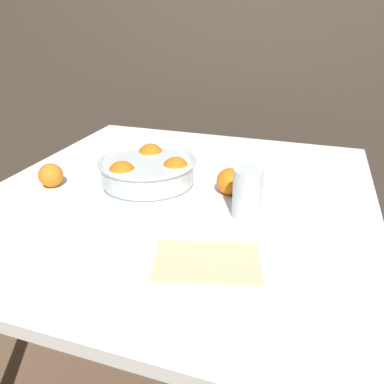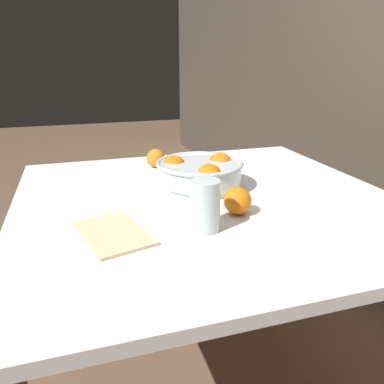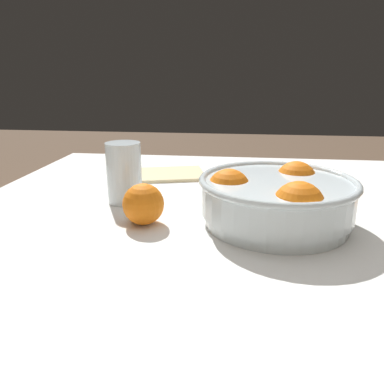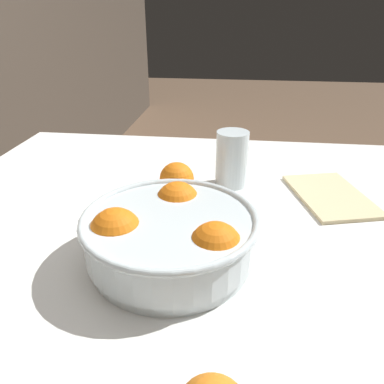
# 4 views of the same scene
# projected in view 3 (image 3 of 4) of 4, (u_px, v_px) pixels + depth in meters

# --- Properties ---
(dining_table) EXTENTS (1.06, 1.10, 0.75)m
(dining_table) POSITION_uv_depth(u_px,v_px,m) (221.00, 258.00, 0.72)
(dining_table) COLOR white
(dining_table) RESTS_ON ground_plane
(fruit_bowl) EXTENTS (0.28, 0.28, 0.10)m
(fruit_bowl) POSITION_uv_depth(u_px,v_px,m) (276.00, 198.00, 0.66)
(fruit_bowl) COLOR silver
(fruit_bowl) RESTS_ON dining_table
(juice_glass) EXTENTS (0.07, 0.07, 0.13)m
(juice_glass) POSITION_uv_depth(u_px,v_px,m) (124.00, 176.00, 0.77)
(juice_glass) COLOR #F4A314
(juice_glass) RESTS_ON dining_table
(orange_loose_front) EXTENTS (0.07, 0.07, 0.07)m
(orange_loose_front) POSITION_uv_depth(u_px,v_px,m) (143.00, 204.00, 0.66)
(orange_loose_front) COLOR orange
(orange_loose_front) RESTS_ON dining_table
(napkin) EXTENTS (0.24, 0.19, 0.01)m
(napkin) POSITION_uv_depth(u_px,v_px,m) (163.00, 174.00, 0.99)
(napkin) COLOR beige
(napkin) RESTS_ON dining_table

